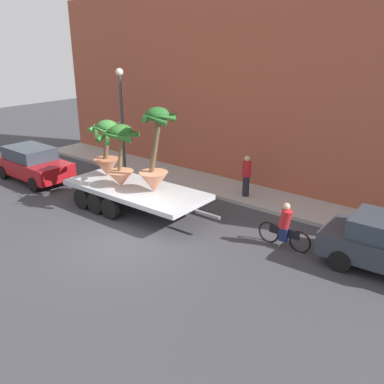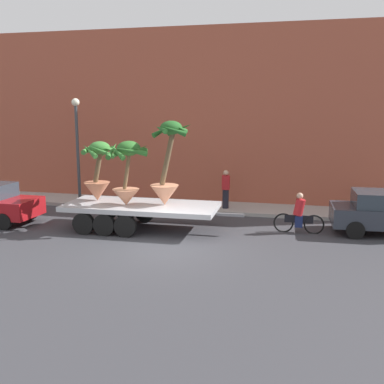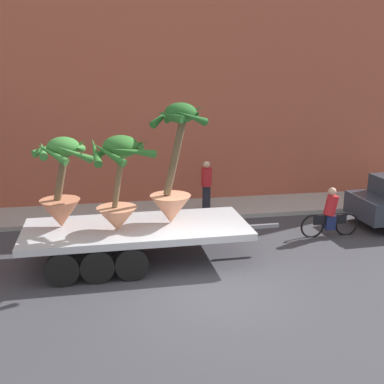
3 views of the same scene
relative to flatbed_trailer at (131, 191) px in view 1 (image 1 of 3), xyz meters
The scene contains 11 objects.
ground_plane 2.85m from the flatbed_trailer, 46.72° to the right, with size 60.00×60.00×0.00m, color #38383D.
sidewalk 4.57m from the flatbed_trailer, 65.40° to the left, with size 24.00×2.20×0.15m, color #A39E99.
building_facade 6.96m from the flatbed_trailer, 72.06° to the left, with size 24.00×1.20×8.24m, color #9E4C38.
flatbed_trailer is the anchor object (origin of this frame).
potted_palm_rear 2.06m from the flatbed_trailer, behind, with size 1.56×1.61×2.32m.
potted_palm_middle 1.49m from the flatbed_trailer, 122.07° to the right, with size 1.64×1.66×2.40m.
potted_palm_front 2.00m from the flatbed_trailer, ahead, with size 1.55×1.51×3.12m.
cyclist 6.14m from the flatbed_trailer, ahead, with size 1.84×0.34×1.54m.
trailing_car 6.19m from the flatbed_trailer, behind, with size 4.18×1.93×1.58m.
pedestrian_near_gate 4.71m from the flatbed_trailer, 52.45° to the left, with size 0.36×0.36×1.71m.
street_lamp 5.75m from the flatbed_trailer, 140.48° to the left, with size 0.36×0.36×4.83m.
Camera 1 is at (9.47, -8.29, 6.33)m, focal length 39.17 mm.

